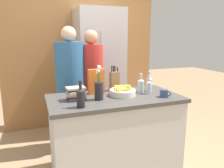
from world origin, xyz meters
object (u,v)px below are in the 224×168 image
object	(u,v)px
knife_block	(114,81)
cereal_box	(96,81)
person_at_sink	(70,83)
person_in_blue	(92,83)
refrigerator	(99,71)
coffee_mug	(164,93)
book_stack	(76,94)
flower_vase	(99,88)
fruit_bowl	(122,92)
bottle_water	(149,83)
bottle_vinegar	(141,85)
bottle_oil	(81,97)
bottle_wine	(148,87)

from	to	relation	value
knife_block	cereal_box	xyz separation A→B (m)	(-0.24, -0.07, 0.02)
person_at_sink	person_in_blue	xyz separation A→B (m)	(0.29, 0.02, -0.01)
refrigerator	person_in_blue	distance (m)	0.63
coffee_mug	book_stack	bearing A→B (deg)	166.97
refrigerator	book_stack	world-z (taller)	refrigerator
flower_vase	person_at_sink	size ratio (longest dim) A/B	0.21
fruit_bowl	cereal_box	world-z (taller)	cereal_box
cereal_box	bottle_water	distance (m)	0.63
refrigerator	bottle_vinegar	world-z (taller)	refrigerator
cereal_box	bottle_water	bearing A→B (deg)	-8.92
bottle_water	person_at_sink	world-z (taller)	person_at_sink
cereal_box	bottle_oil	bearing A→B (deg)	-121.81
bottle_vinegar	coffee_mug	bearing A→B (deg)	-60.77
bottle_vinegar	person_at_sink	xyz separation A→B (m)	(-0.70, 0.63, -0.06)
bottle_oil	bottle_vinegar	bearing A→B (deg)	22.10
knife_block	bottle_water	xyz separation A→B (m)	(0.38, -0.16, -0.03)
coffee_mug	refrigerator	bearing A→B (deg)	100.54
refrigerator	book_stack	size ratio (longest dim) A/B	9.76
bottle_vinegar	bottle_wine	world-z (taller)	bottle_vinegar
cereal_box	coffee_mug	distance (m)	0.75
knife_block	bottle_oil	size ratio (longest dim) A/B	1.22
person_in_blue	flower_vase	bearing A→B (deg)	-95.92
cereal_box	bottle_vinegar	xyz separation A→B (m)	(0.49, -0.13, -0.05)
cereal_box	person_in_blue	xyz separation A→B (m)	(0.09, 0.53, -0.12)
book_stack	knife_block	bearing A→B (deg)	25.84
knife_block	bottle_water	world-z (taller)	knife_block
bottle_water	person_in_blue	distance (m)	0.82
bottle_wine	person_at_sink	bearing A→B (deg)	136.46
book_stack	bottle_oil	size ratio (longest dim) A/B	0.81
cereal_box	bottle_vinegar	distance (m)	0.51
fruit_bowl	bottle_oil	bearing A→B (deg)	-154.10
knife_block	person_in_blue	world-z (taller)	person_in_blue
book_stack	bottle_vinegar	size ratio (longest dim) A/B	0.90
book_stack	bottle_wine	xyz separation A→B (m)	(0.81, -0.03, 0.02)
fruit_bowl	person_at_sink	distance (m)	0.83
knife_block	bottle_wine	xyz separation A→B (m)	(0.30, -0.28, -0.04)
knife_block	person_in_blue	xyz separation A→B (m)	(-0.16, 0.46, -0.10)
bottle_wine	bottle_water	xyz separation A→B (m)	(0.07, 0.11, 0.01)
refrigerator	bottle_oil	distance (m)	1.65
bottle_wine	person_in_blue	xyz separation A→B (m)	(-0.46, 0.74, -0.06)
knife_block	person_at_sink	distance (m)	0.64
fruit_bowl	bottle_vinegar	size ratio (longest dim) A/B	1.29
book_stack	bottle_wine	distance (m)	0.81
fruit_bowl	book_stack	size ratio (longest dim) A/B	1.43
flower_vase	coffee_mug	size ratio (longest dim) A/B	3.33
fruit_bowl	person_in_blue	bearing A→B (deg)	102.33
knife_block	coffee_mug	world-z (taller)	knife_block
person_in_blue	bottle_wine	bearing A→B (deg)	-54.25
knife_block	bottle_water	bearing A→B (deg)	-23.53
bottle_vinegar	knife_block	bearing A→B (deg)	142.28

